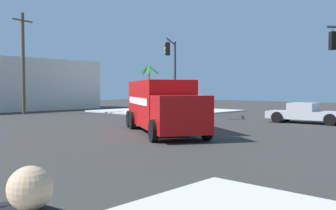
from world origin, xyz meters
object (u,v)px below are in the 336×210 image
(delivery_truck, at_px, (162,105))
(traffic_light_primary, at_px, (173,66))
(pickup_silver, at_px, (306,112))
(palm_tree_far, at_px, (149,80))
(utility_pole, at_px, (23,62))

(delivery_truck, xyz_separation_m, traffic_light_primary, (7.95, 6.35, 2.69))
(traffic_light_primary, bearing_deg, pickup_silver, -74.64)
(delivery_truck, height_order, pickup_silver, delivery_truck)
(pickup_silver, height_order, palm_tree_far, palm_tree_far)
(traffic_light_primary, bearing_deg, utility_pole, 115.24)
(pickup_silver, xyz_separation_m, palm_tree_far, (3.22, 18.49, 2.54))
(traffic_light_primary, xyz_separation_m, utility_pole, (-6.07, 12.88, 0.63))
(delivery_truck, relative_size, traffic_light_primary, 1.34)
(traffic_light_primary, xyz_separation_m, pickup_silver, (2.69, -9.81, -3.41))
(pickup_silver, bearing_deg, delivery_truck, 161.96)
(delivery_truck, height_order, utility_pole, utility_pole)
(traffic_light_primary, height_order, pickup_silver, traffic_light_primary)
(palm_tree_far, xyz_separation_m, utility_pole, (-11.99, 4.19, 1.50))
(utility_pole, bearing_deg, palm_tree_far, -19.28)
(traffic_light_primary, height_order, utility_pole, utility_pole)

